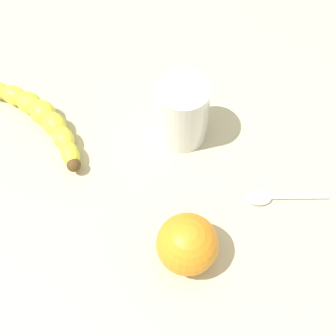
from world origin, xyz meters
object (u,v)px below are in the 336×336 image
Objects in this scene: orange_fruit at (187,244)px; teaspoon at (264,197)px; banana at (38,116)px; smoothie_glass at (182,113)px.

teaspoon is at bearing 101.51° from orange_fruit.
teaspoon is (-2.61, 12.82, -3.37)cm from orange_fruit.
banana reaches higher than teaspoon.
orange_fruit is 13.51cm from teaspoon.
banana is 2.04× the size of smoothie_glass.
smoothie_glass is 0.93× the size of teaspoon.
banana is at bearing -22.06° from teaspoon.
teaspoon is (24.65, 23.52, -1.37)cm from banana.
banana is 29.36cm from orange_fruit.
smoothie_glass is 18.51cm from orange_fruit.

